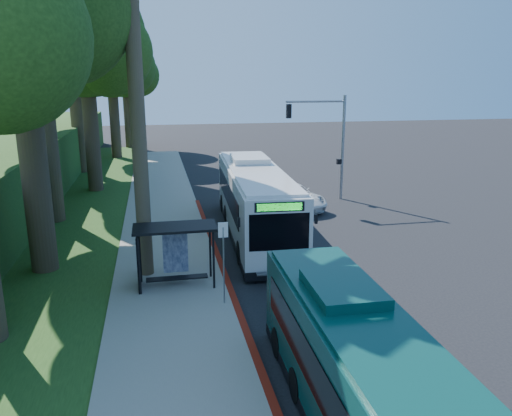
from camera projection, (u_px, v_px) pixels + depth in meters
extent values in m
plane|color=black|center=(321.00, 251.00, 24.01)|extent=(140.00, 140.00, 0.00)
cube|color=gray|center=(167.00, 260.00, 22.58)|extent=(4.50, 70.00, 0.12)
cube|color=maroon|center=(231.00, 292.00, 19.23)|extent=(0.25, 30.00, 0.13)
cube|color=#234719|center=(55.00, 236.00, 26.23)|extent=(8.00, 70.00, 0.06)
cube|color=black|center=(175.00, 227.00, 19.18)|extent=(3.20, 1.50, 0.10)
cube|color=black|center=(138.00, 262.00, 19.23)|extent=(0.06, 1.30, 2.20)
cube|color=navy|center=(175.00, 252.00, 20.16)|extent=(1.00, 0.12, 1.70)
cube|color=black|center=(177.00, 278.00, 19.60)|extent=(2.40, 0.40, 0.06)
cube|color=black|center=(140.00, 256.00, 19.81)|extent=(0.08, 0.08, 2.40)
cube|color=black|center=(210.00, 252.00, 20.35)|extent=(0.08, 0.08, 2.40)
cube|color=black|center=(139.00, 267.00, 18.67)|extent=(0.08, 0.08, 2.40)
cube|color=black|center=(214.00, 262.00, 19.21)|extent=(0.08, 0.08, 2.40)
cylinder|color=gray|center=(224.00, 267.00, 17.85)|extent=(0.06, 0.06, 3.00)
cube|color=white|center=(223.00, 230.00, 17.49)|extent=(0.35, 0.04, 0.55)
cylinder|color=gray|center=(343.00, 148.00, 33.54)|extent=(0.20, 0.20, 7.00)
cylinder|color=gray|center=(316.00, 101.00, 32.37)|extent=(4.00, 0.14, 0.14)
cube|color=black|center=(289.00, 111.00, 32.17)|extent=(0.30, 0.30, 0.90)
cube|color=black|center=(339.00, 162.00, 33.72)|extent=(0.25, 0.25, 0.35)
cylinder|color=#4C3F2D|center=(138.00, 120.00, 19.36)|extent=(0.60, 0.60, 13.00)
cylinder|color=#382B1E|center=(32.00, 150.00, 20.27)|extent=(1.10, 1.10, 10.50)
sphere|color=#1E3F11|center=(55.00, 9.00, 18.12)|extent=(5.60, 5.60, 5.60)
cylinder|color=#382B1E|center=(44.00, 118.00, 27.48)|extent=(1.18, 1.18, 11.90)
cylinder|color=#382B1E|center=(91.00, 124.00, 35.62)|extent=(1.06, 1.06, 9.80)
sphere|color=#1E3F11|center=(83.00, 35.00, 34.11)|extent=(8.40, 8.40, 8.40)
sphere|color=#1E3F11|center=(109.00, 52.00, 33.52)|extent=(5.88, 5.88, 5.88)
sphere|color=#1E3F11|center=(66.00, 49.00, 35.43)|extent=(5.46, 5.46, 5.46)
cylinder|color=#382B1E|center=(76.00, 108.00, 42.65)|extent=(1.14, 1.14, 11.20)
sphere|color=#1E3F11|center=(69.00, 23.00, 40.91)|extent=(9.60, 9.60, 9.60)
sphere|color=#1E3F11|center=(93.00, 38.00, 40.24)|extent=(6.72, 6.72, 6.72)
sphere|color=#1E3F11|center=(52.00, 36.00, 42.42)|extent=(6.24, 6.24, 6.24)
cylinder|color=#382B1E|center=(114.00, 114.00, 50.98)|extent=(1.02, 1.02, 9.10)
sphere|color=#1E3F11|center=(110.00, 57.00, 49.57)|extent=(8.00, 8.00, 8.00)
sphere|color=#1E3F11|center=(127.00, 67.00, 49.00)|extent=(5.60, 5.60, 5.60)
sphere|color=#1E3F11|center=(98.00, 65.00, 50.82)|extent=(5.20, 5.20, 5.20)
cylinder|color=#382B1E|center=(128.00, 112.00, 58.85)|extent=(0.98, 0.98, 8.40)
sphere|color=#1E3F11|center=(125.00, 67.00, 57.55)|extent=(7.00, 7.00, 7.00)
sphere|color=#1E3F11|center=(138.00, 75.00, 57.06)|extent=(4.90, 4.90, 4.90)
sphere|color=#1E3F11|center=(115.00, 73.00, 58.65)|extent=(4.55, 4.55, 4.55)
cube|color=silver|center=(255.00, 200.00, 25.99)|extent=(3.44, 13.11, 3.08)
cube|color=black|center=(255.00, 229.00, 26.39)|extent=(3.47, 13.18, 0.38)
cube|color=black|center=(254.00, 192.00, 26.43)|extent=(3.35, 10.26, 1.19)
cube|color=black|center=(279.00, 232.00, 19.76)|extent=(2.43, 0.26, 1.51)
cube|color=black|center=(241.00, 171.00, 32.06)|extent=(2.21, 0.25, 1.08)
cube|color=#19E533|center=(279.00, 207.00, 19.49)|extent=(1.80, 0.20, 0.30)
cube|color=silver|center=(255.00, 170.00, 25.58)|extent=(3.18, 12.45, 0.13)
cube|color=silver|center=(250.00, 159.00, 27.61)|extent=(2.07, 2.80, 0.38)
cylinder|color=black|center=(241.00, 253.00, 22.18)|extent=(0.38, 1.10, 1.08)
cylinder|color=black|center=(296.00, 250.00, 22.54)|extent=(0.38, 1.10, 1.08)
cylinder|color=black|center=(224.00, 204.00, 30.88)|extent=(0.38, 1.10, 1.08)
cylinder|color=black|center=(263.00, 202.00, 31.23)|extent=(0.38, 1.10, 1.08)
cube|color=#0A3934|center=(369.00, 386.00, 10.79)|extent=(2.50, 10.86, 2.57)
cube|color=black|center=(362.00, 365.00, 11.16)|extent=(2.51, 8.48, 0.99)
cube|color=black|center=(302.00, 279.00, 15.82)|extent=(1.84, 0.14, 0.90)
cube|color=#0A3934|center=(373.00, 331.00, 10.46)|extent=(2.31, 10.31, 0.11)
cube|color=#0A3934|center=(343.00, 289.00, 12.13)|extent=(1.65, 2.28, 0.32)
cylinder|color=black|center=(279.00, 342.00, 14.81)|extent=(0.29, 0.91, 0.90)
cylinder|color=black|center=(345.00, 336.00, 15.18)|extent=(0.29, 0.91, 0.90)
imported|color=silver|center=(292.00, 196.00, 31.84)|extent=(3.91, 5.96, 1.52)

